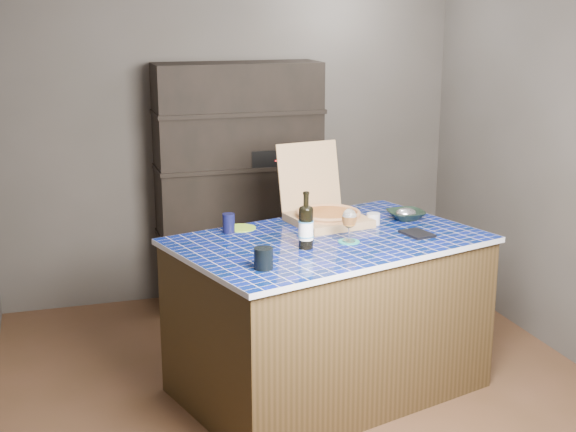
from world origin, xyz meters
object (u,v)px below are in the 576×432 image
object	(u,v)px
pizza_box	(326,212)
bowl	(406,215)
kitchen_island	(328,315)
mead_bottle	(306,226)
dvd_case	(417,234)
wine_glass	(349,219)

from	to	relation	value
pizza_box	bowl	world-z (taller)	pizza_box
kitchen_island	pizza_box	distance (m)	0.62
pizza_box	mead_bottle	xyz separation A→B (m)	(-0.28, -0.46, 0.06)
kitchen_island	dvd_case	size ratio (longest dim) A/B	10.21
pizza_box	mead_bottle	bearing A→B (deg)	-130.84
kitchen_island	bowl	bearing A→B (deg)	6.44
kitchen_island	wine_glass	distance (m)	0.61
wine_glass	dvd_case	distance (m)	0.44
kitchen_island	mead_bottle	world-z (taller)	mead_bottle
pizza_box	bowl	xyz separation A→B (m)	(0.49, -0.07, -0.04)
pizza_box	dvd_case	distance (m)	0.58
dvd_case	bowl	distance (m)	0.35
bowl	mead_bottle	bearing A→B (deg)	-153.01
pizza_box	wine_glass	xyz separation A→B (m)	(-0.02, -0.42, 0.07)
bowl	pizza_box	bearing A→B (deg)	172.24
kitchen_island	pizza_box	size ratio (longest dim) A/B	3.38
wine_glass	dvd_case	size ratio (longest dim) A/B	0.99
mead_bottle	wine_glass	bearing A→B (deg)	8.16
kitchen_island	dvd_case	bearing A→B (deg)	-26.33
bowl	wine_glass	bearing A→B (deg)	-145.10
kitchen_island	pizza_box	xyz separation A→B (m)	(0.09, 0.31, 0.53)
pizza_box	mead_bottle	world-z (taller)	pizza_box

